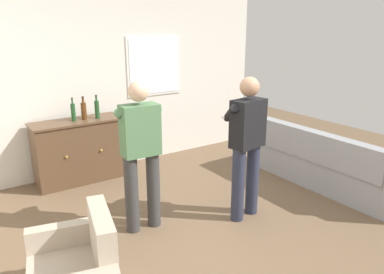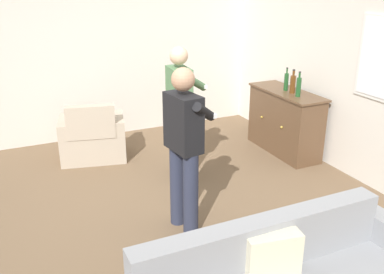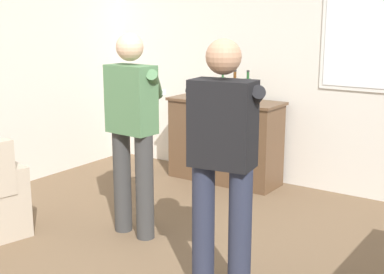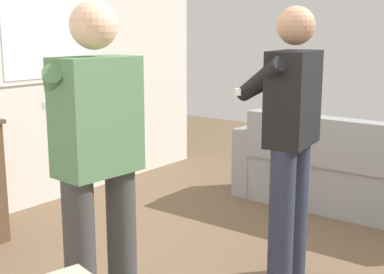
{
  "view_description": "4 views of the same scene",
  "coord_description": "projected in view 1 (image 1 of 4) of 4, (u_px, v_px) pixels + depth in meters",
  "views": [
    {
      "loc": [
        -2.35,
        -2.87,
        2.23
      ],
      "look_at": [
        -0.06,
        0.51,
        0.99
      ],
      "focal_mm": 35.0,
      "sensor_mm": 36.0,
      "label": 1
    },
    {
      "loc": [
        3.95,
        -1.38,
        2.47
      ],
      "look_at": [
        0.22,
        0.34,
        0.89
      ],
      "focal_mm": 40.0,
      "sensor_mm": 36.0,
      "label": 2
    },
    {
      "loc": [
        2.14,
        -2.65,
        1.81
      ],
      "look_at": [
        -0.0,
        0.47,
        0.95
      ],
      "focal_mm": 50.0,
      "sensor_mm": 36.0,
      "label": 3
    },
    {
      "loc": [
        -2.35,
        -1.27,
        1.56
      ],
      "look_at": [
        0.13,
        0.63,
        0.92
      ],
      "focal_mm": 50.0,
      "sensor_mm": 36.0,
      "label": 4
    }
  ],
  "objects": [
    {
      "name": "bottle_spirits_clear",
      "position": [
        84.0,
        110.0,
        5.31
      ],
      "size": [
        0.08,
        0.08,
        0.33
      ],
      "color": "#593314",
      "rests_on": "sideboard_cabinet"
    },
    {
      "name": "sideboard_cabinet",
      "position": [
        79.0,
        151.0,
        5.43
      ],
      "size": [
        1.28,
        0.49,
        0.92
      ],
      "color": "brown",
      "rests_on": "ground"
    },
    {
      "name": "couch",
      "position": [
        321.0,
        165.0,
        5.28
      ],
      "size": [
        0.57,
        2.37,
        0.83
      ],
      "color": "gray",
      "rests_on": "ground"
    },
    {
      "name": "wall_back_with_window",
      "position": [
        119.0,
        78.0,
        5.89
      ],
      "size": [
        5.2,
        0.15,
        2.8
      ],
      "color": "silver",
      "rests_on": "ground"
    },
    {
      "name": "bottle_wine_green",
      "position": [
        73.0,
        112.0,
        5.23
      ],
      "size": [
        0.06,
        0.06,
        0.33
      ],
      "color": "#1E4C23",
      "rests_on": "sideboard_cabinet"
    },
    {
      "name": "ground",
      "position": [
        222.0,
        232.0,
        4.18
      ],
      "size": [
        10.4,
        10.4,
        0.0
      ],
      "primitive_type": "plane",
      "color": "brown"
    },
    {
      "name": "person_standing_left",
      "position": [
        141.0,
        149.0,
        4.01
      ],
      "size": [
        0.56,
        0.49,
        1.68
      ],
      "color": "#383838",
      "rests_on": "ground"
    },
    {
      "name": "bottle_liquor_amber",
      "position": [
        97.0,
        109.0,
        5.38
      ],
      "size": [
        0.07,
        0.07,
        0.34
      ],
      "color": "#1E4C23",
      "rests_on": "sideboard_cabinet"
    },
    {
      "name": "person_standing_right",
      "position": [
        246.0,
        142.0,
        4.27
      ],
      "size": [
        0.55,
        0.5,
        1.68
      ],
      "color": "#282D42",
      "rests_on": "ground"
    }
  ]
}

